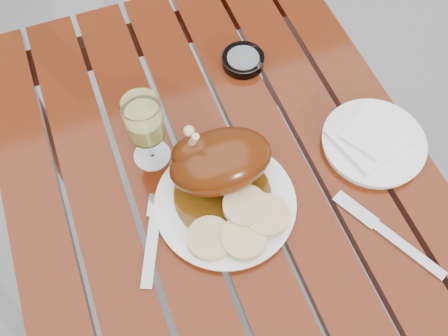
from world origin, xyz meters
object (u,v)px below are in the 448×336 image
(table, at_px, (232,272))
(ashtray, at_px, (243,60))
(wine_glass, at_px, (147,132))
(side_plate, at_px, (373,143))
(dinner_plate, at_px, (225,204))

(table, distance_m, ashtray, 0.52)
(wine_glass, height_order, ashtray, wine_glass)
(table, relative_size, wine_glass, 7.07)
(table, height_order, ashtray, ashtray)
(side_plate, distance_m, ashtray, 0.33)
(ashtray, bearing_deg, side_plate, -60.33)
(dinner_plate, relative_size, ashtray, 2.84)
(ashtray, bearing_deg, table, -114.27)
(ashtray, bearing_deg, wine_glass, -148.46)
(side_plate, bearing_deg, dinner_plate, -176.34)
(wine_glass, relative_size, side_plate, 0.83)
(wine_glass, height_order, side_plate, wine_glass)
(wine_glass, xyz_separation_m, ashtray, (0.25, 0.16, -0.07))
(wine_glass, bearing_deg, side_plate, -17.41)
(table, height_order, side_plate, side_plate)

